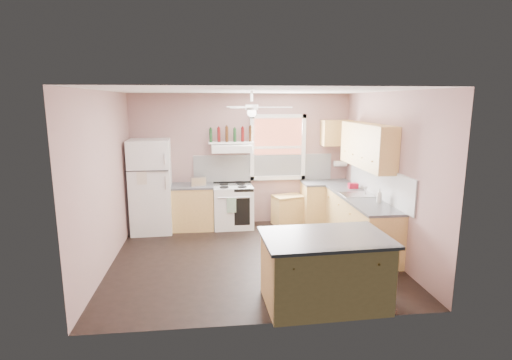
{
  "coord_description": "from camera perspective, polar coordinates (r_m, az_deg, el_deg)",
  "views": [
    {
      "loc": [
        -0.65,
        -6.19,
        2.54
      ],
      "look_at": [
        0.1,
        0.3,
        1.25
      ],
      "focal_mm": 28.0,
      "sensor_mm": 36.0,
      "label": 1
    }
  ],
  "objects": [
    {
      "name": "ceiling_fan_hub",
      "position": [
        6.22,
        -0.61,
        10.34
      ],
      "size": [
        0.2,
        0.2,
        0.08
      ],
      "primitive_type": "cylinder",
      "color": "white",
      "rests_on": "ceiling"
    },
    {
      "name": "wall_back",
      "position": [
        8.32,
        -2.05,
        2.95
      ],
      "size": [
        4.5,
        0.05,
        2.7
      ],
      "primitive_type": "cube",
      "color": "gray",
      "rests_on": "ground"
    },
    {
      "name": "paper_towel",
      "position": [
        8.59,
        11.95,
        2.3
      ],
      "size": [
        0.26,
        0.12,
        0.12
      ],
      "primitive_type": "cylinder",
      "rotation": [
        0.0,
        1.57,
        0.0
      ],
      "color": "white",
      "rests_on": "wall_back"
    },
    {
      "name": "sink",
      "position": [
        7.36,
        14.21,
        -2.09
      ],
      "size": [
        0.55,
        0.45,
        0.03
      ],
      "primitive_type": "cube",
      "color": "silver",
      "rests_on": "counter_right"
    },
    {
      "name": "upper_cabinet_right",
      "position": [
        7.26,
        15.58,
        4.76
      ],
      "size": [
        0.33,
        1.8,
        0.76
      ],
      "primitive_type": "cube",
      "color": "tan",
      "rests_on": "wall_right"
    },
    {
      "name": "backsplash_right",
      "position": [
        7.23,
        17.06,
        -0.21
      ],
      "size": [
        0.03,
        2.6,
        0.55
      ],
      "primitive_type": "cube",
      "color": "white",
      "rests_on": "wall_right"
    },
    {
      "name": "wall_right",
      "position": [
        6.95,
        18.42,
        0.73
      ],
      "size": [
        0.05,
        4.0,
        2.7
      ],
      "primitive_type": "cube",
      "color": "gray",
      "rests_on": "ground"
    },
    {
      "name": "base_cabinet_right",
      "position": [
        7.3,
        14.66,
        -6.0
      ],
      "size": [
        0.6,
        2.2,
        0.86
      ],
      "primitive_type": "cube",
      "color": "tan",
      "rests_on": "floor"
    },
    {
      "name": "counter_corner",
      "position": [
        8.41,
        10.13,
        -0.38
      ],
      "size": [
        1.02,
        0.62,
        0.04
      ],
      "primitive_type": "cube",
      "color": "#474749",
      "rests_on": "base_cabinet_corner"
    },
    {
      "name": "base_cabinet_corner",
      "position": [
        8.51,
        10.02,
        -3.35
      ],
      "size": [
        1.0,
        0.6,
        0.86
      ],
      "primitive_type": "cube",
      "color": "tan",
      "rests_on": "floor"
    },
    {
      "name": "base_cabinet_left",
      "position": [
        8.18,
        -9.26,
        -3.93
      ],
      "size": [
        0.9,
        0.6,
        0.86
      ],
      "primitive_type": "cube",
      "color": "tan",
      "rests_on": "floor"
    },
    {
      "name": "island_top",
      "position": [
        5.08,
        9.9,
        -8.1
      ],
      "size": [
        1.6,
        1.08,
        0.04
      ],
      "primitive_type": "cube",
      "rotation": [
        0.0,
        0.0,
        0.04
      ],
      "color": "#474749",
      "rests_on": "island"
    },
    {
      "name": "backsplash_back",
      "position": [
        8.36,
        1.06,
        1.78
      ],
      "size": [
        2.9,
        0.03,
        0.55
      ],
      "primitive_type": "cube",
      "color": "white",
      "rests_on": "wall_back"
    },
    {
      "name": "cart",
      "position": [
        8.4,
        4.65,
        -4.26
      ],
      "size": [
        0.71,
        0.57,
        0.62
      ],
      "primitive_type": "cube",
      "rotation": [
        0.0,
        0.0,
        0.28
      ],
      "color": "tan",
      "rests_on": "floor"
    },
    {
      "name": "counter_right",
      "position": [
        7.18,
        14.77,
        -2.57
      ],
      "size": [
        0.62,
        2.22,
        0.04
      ],
      "primitive_type": "cube",
      "color": "#474749",
      "rests_on": "base_cabinet_right"
    },
    {
      "name": "wall_left",
      "position": [
        6.51,
        -20.93,
        -0.11
      ],
      "size": [
        0.05,
        4.0,
        2.7
      ],
      "primitive_type": "cube",
      "color": "gray",
      "rests_on": "ground"
    },
    {
      "name": "wine_bottles",
      "position": [
        8.09,
        -3.57,
        6.49
      ],
      "size": [
        0.86,
        0.06,
        0.31
      ],
      "color": "#143819",
      "rests_on": "bottle_shelf"
    },
    {
      "name": "red_caddy",
      "position": [
        7.87,
        13.71,
        -0.8
      ],
      "size": [
        0.18,
        0.13,
        0.1
      ],
      "primitive_type": "cube",
      "rotation": [
        0.0,
        0.0,
        -0.03
      ],
      "color": "#A30D23",
      "rests_on": "counter_right"
    },
    {
      "name": "upper_cabinet_corner",
      "position": [
        8.45,
        11.42,
        6.62
      ],
      "size": [
        0.6,
        0.33,
        0.52
      ],
      "primitive_type": "cube",
      "color": "tan",
      "rests_on": "wall_back"
    },
    {
      "name": "refrigerator",
      "position": [
        8.05,
        -14.77,
        -0.87
      ],
      "size": [
        0.8,
        0.78,
        1.82
      ],
      "primitive_type": "cube",
      "rotation": [
        0.0,
        0.0,
        0.04
      ],
      "color": "white",
      "rests_on": "floor"
    },
    {
      "name": "stove",
      "position": [
        8.18,
        -3.29,
        -3.79
      ],
      "size": [
        0.8,
        0.65,
        0.86
      ],
      "primitive_type": "cube",
      "rotation": [
        0.0,
        0.0,
        0.02
      ],
      "color": "white",
      "rests_on": "floor"
    },
    {
      "name": "bottle_shelf",
      "position": [
        8.11,
        -3.61,
        5.36
      ],
      "size": [
        0.9,
        0.26,
        0.03
      ],
      "primitive_type": "cube",
      "color": "white",
      "rests_on": "range_hood"
    },
    {
      "name": "faucet",
      "position": [
        7.4,
        15.4,
        -1.48
      ],
      "size": [
        0.03,
        0.03,
        0.14
      ],
      "primitive_type": "cylinder",
      "color": "silver",
      "rests_on": "sink"
    },
    {
      "name": "ceiling",
      "position": [
        6.22,
        -0.61,
        12.65
      ],
      "size": [
        4.5,
        4.5,
        0.0
      ],
      "primitive_type": "plane",
      "color": "white",
      "rests_on": "ground"
    },
    {
      "name": "floor",
      "position": [
        6.72,
        -0.56,
        -11.03
      ],
      "size": [
        4.5,
        4.5,
        0.0
      ],
      "primitive_type": "plane",
      "color": "black",
      "rests_on": "ground"
    },
    {
      "name": "range_hood",
      "position": [
        8.0,
        -3.55,
        4.56
      ],
      "size": [
        0.78,
        0.5,
        0.14
      ],
      "primitive_type": "cube",
      "color": "white",
      "rests_on": "wall_back"
    },
    {
      "name": "toaster",
      "position": [
        7.92,
        -8.26,
        -0.22
      ],
      "size": [
        0.31,
        0.21,
        0.18
      ],
      "primitive_type": "cube",
      "rotation": [
        0.0,
        0.0,
        0.21
      ],
      "color": "silver",
      "rests_on": "counter_left"
    },
    {
      "name": "soap_bottle",
      "position": [
        6.85,
        17.21,
        -2.17
      ],
      "size": [
        0.12,
        0.12,
        0.24
      ],
      "primitive_type": "imported",
      "rotation": [
        0.0,
        0.0,
        0.35
      ],
      "color": "silver",
      "rests_on": "counter_right"
    },
    {
      "name": "window_frame",
      "position": [
        8.31,
        3.15,
        4.67
      ],
      "size": [
        1.16,
        0.07,
        1.36
      ],
      "primitive_type": "cube",
      "color": "white",
      "rests_on": "wall_back"
    },
    {
      "name": "counter_left",
      "position": [
        8.07,
        -9.36,
        -0.84
      ],
      "size": [
        0.92,
        0.62,
        0.04
      ],
      "primitive_type": "cube",
      "color": "#474749",
      "rests_on": "base_cabinet_left"
    },
    {
      "name": "island",
      "position": [
        5.24,
        9.73,
        -12.75
      ],
      "size": [
        1.51,
        0.99,
        0.86
      ],
      "primitive_type": "cube",
      "rotation": [
        0.0,
        0.0,
        0.04
      ],
      "color": "tan",
      "rests_on": "floor"
    },
    {
      "name": "window_view",
      "position": [
        8.34,
        3.12,
        4.69
      ],
      "size": [
        1.0,
        0.02,
        1.2
      ],
      "primitive_type": "cube",
      "color": "brown",
      "rests_on": "wall_back"
    }
  ]
}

